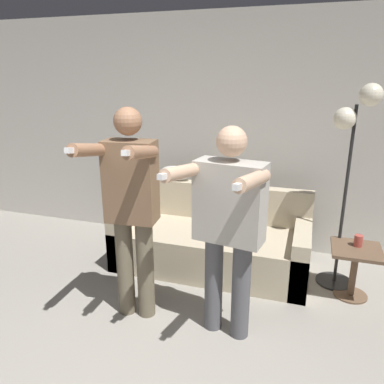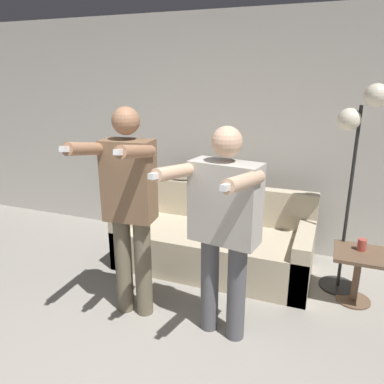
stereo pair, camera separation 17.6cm
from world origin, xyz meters
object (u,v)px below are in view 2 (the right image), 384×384
(person_left, at_px, (129,202))
(person_right, at_px, (224,221))
(floor_lamp, at_px, (357,143))
(side_table, at_px, (358,267))
(cup, at_px, (362,245))
(cat, at_px, (181,172))
(couch, at_px, (214,243))

(person_left, height_order, person_right, person_left)
(floor_lamp, height_order, side_table, floor_lamp)
(person_left, relative_size, cup, 16.60)
(floor_lamp, xyz_separation_m, cup, (0.14, -0.15, -0.86))
(cat, xyz_separation_m, floor_lamp, (1.75, -0.29, 0.49))
(cat, height_order, side_table, cat)
(cat, relative_size, floor_lamp, 0.26)
(person_right, xyz_separation_m, cup, (1.00, 0.90, -0.42))
(floor_lamp, height_order, cup, floor_lamp)
(person_left, height_order, cup, person_left)
(couch, height_order, person_right, person_right)
(person_right, bearing_deg, person_left, -170.96)
(person_right, xyz_separation_m, side_table, (0.99, 0.85, -0.61))
(cat, distance_m, floor_lamp, 1.84)
(person_left, height_order, cat, person_left)
(floor_lamp, distance_m, cup, 0.88)
(person_right, distance_m, side_table, 1.44)
(couch, height_order, floor_lamp, floor_lamp)
(cat, distance_m, side_table, 2.01)
(person_left, relative_size, floor_lamp, 0.92)
(cat, bearing_deg, side_table, -14.51)
(person_right, bearing_deg, side_table, 49.59)
(cat, bearing_deg, cup, -12.95)
(floor_lamp, xyz_separation_m, side_table, (0.13, -0.20, -1.05))
(person_left, relative_size, person_right, 1.07)
(person_right, bearing_deg, couch, 119.45)
(floor_lamp, bearing_deg, person_right, -129.49)
(person_right, bearing_deg, floor_lamp, 59.44)
(cat, bearing_deg, floor_lamp, -9.32)
(cat, height_order, cup, cat)
(person_right, height_order, cup, person_right)
(couch, relative_size, side_table, 4.10)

